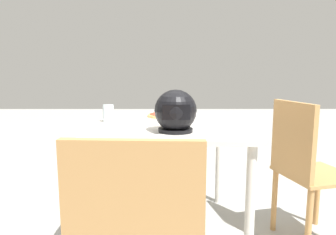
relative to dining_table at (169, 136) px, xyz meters
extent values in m
plane|color=#9E9E99|center=(0.00, 0.00, -0.66)|extent=(14.00, 14.00, 0.00)
cube|color=beige|center=(0.00, 0.00, 0.07)|extent=(0.94, 1.05, 0.03)
cylinder|color=beige|center=(-0.41, -0.46, -0.30)|extent=(0.05, 0.05, 0.72)
cylinder|color=beige|center=(0.41, -0.46, -0.30)|extent=(0.05, 0.05, 0.72)
cylinder|color=beige|center=(-0.41, 0.46, -0.30)|extent=(0.05, 0.05, 0.72)
cylinder|color=beige|center=(0.41, 0.46, -0.30)|extent=(0.05, 0.05, 0.72)
cylinder|color=white|center=(0.02, -0.19, 0.09)|extent=(0.34, 0.34, 0.01)
cylinder|color=tan|center=(0.02, -0.19, 0.11)|extent=(0.27, 0.27, 0.02)
cylinder|color=red|center=(0.02, -0.19, 0.12)|extent=(0.24, 0.24, 0.00)
sphere|color=#234C1E|center=(-0.07, -0.22, 0.13)|extent=(0.03, 0.03, 0.03)
sphere|color=#234C1E|center=(0.01, -0.28, 0.13)|extent=(0.03, 0.03, 0.03)
sphere|color=#234C1E|center=(0.01, -0.21, 0.13)|extent=(0.04, 0.04, 0.04)
cylinder|color=#E0D172|center=(0.03, -0.24, 0.13)|extent=(0.03, 0.03, 0.02)
cylinder|color=#E0D172|center=(-0.05, -0.16, 0.13)|extent=(0.03, 0.03, 0.01)
cylinder|color=#E0D172|center=(0.07, -0.16, 0.13)|extent=(0.03, 0.03, 0.02)
sphere|color=black|center=(-0.03, 0.30, 0.20)|extent=(0.23, 0.23, 0.23)
cylinder|color=black|center=(-0.03, 0.30, 0.10)|extent=(0.19, 0.19, 0.02)
cube|color=black|center=(-0.03, 0.40, 0.21)|extent=(0.14, 0.02, 0.08)
cylinder|color=silver|center=(0.40, -0.03, 0.15)|extent=(0.07, 0.07, 0.11)
cube|color=#B7844C|center=(0.10, 1.16, 0.01)|extent=(0.38, 0.05, 0.45)
cube|color=#B7844C|center=(-0.92, 0.11, -0.22)|extent=(0.48, 0.48, 0.02)
cube|color=#B7844C|center=(-0.74, 0.15, 0.01)|extent=(0.12, 0.38, 0.45)
cylinder|color=#B7844C|center=(-1.04, -0.10, -0.45)|extent=(0.04, 0.04, 0.43)
cylinder|color=#B7844C|center=(-0.71, -0.02, -0.45)|extent=(0.04, 0.04, 0.43)
cylinder|color=#B7844C|center=(-0.79, 0.31, -0.45)|extent=(0.04, 0.04, 0.43)
camera|label=1|loc=(0.01, 1.90, 0.41)|focal=31.99mm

